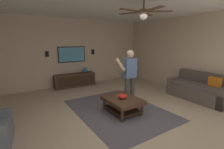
% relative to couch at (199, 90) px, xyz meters
% --- Properties ---
extents(ground_plane, '(8.85, 8.85, 0.00)m').
position_rel_couch_xyz_m(ground_plane, '(0.31, 2.87, -0.32)').
color(ground_plane, tan).
extents(wall_back_tv, '(0.10, 6.96, 2.82)m').
position_rel_couch_xyz_m(wall_back_tv, '(4.05, 2.87, 1.09)').
color(wall_back_tv, '#C6B299').
rests_on(wall_back_tv, ground).
extents(wall_side_window, '(7.58, 0.10, 2.82)m').
position_rel_couch_xyz_m(wall_side_window, '(0.31, -0.56, 1.09)').
color(wall_side_window, beige).
rests_on(wall_side_window, ground).
extents(area_rug, '(2.97, 2.17, 0.01)m').
position_rel_couch_xyz_m(area_rug, '(0.74, 2.76, -0.31)').
color(area_rug, '#514C56').
rests_on(area_rug, ground).
extents(couch, '(1.93, 0.94, 0.87)m').
position_rel_couch_xyz_m(couch, '(0.00, 0.00, 0.00)').
color(couch, '#564C47').
rests_on(couch, ground).
extents(coffee_table, '(1.00, 0.80, 0.40)m').
position_rel_couch_xyz_m(coffee_table, '(0.54, 2.76, -0.02)').
color(coffee_table, '#422B1C').
rests_on(coffee_table, ground).
extents(media_console, '(0.45, 1.70, 0.55)m').
position_rel_couch_xyz_m(media_console, '(3.72, 2.91, -0.04)').
color(media_console, '#422B1C').
rests_on(media_console, ground).
extents(tv, '(0.05, 1.16, 0.65)m').
position_rel_couch_xyz_m(tv, '(3.96, 2.91, 1.03)').
color(tv, black).
extents(person_standing, '(0.56, 0.57, 1.64)m').
position_rel_couch_xyz_m(person_standing, '(0.97, 2.18, 0.61)').
color(person_standing, '#3F3F3F').
rests_on(person_standing, ground).
extents(potted_plant_tall, '(0.38, 0.43, 0.71)m').
position_rel_couch_xyz_m(potted_plant_tall, '(3.56, -0.09, 0.14)').
color(potted_plant_tall, '#4C4C51').
rests_on(potted_plant_tall, ground).
extents(bowl, '(0.26, 0.26, 0.11)m').
position_rel_couch_xyz_m(bowl, '(0.55, 2.75, 0.14)').
color(bowl, red).
rests_on(bowl, coffee_table).
extents(remote_white, '(0.16, 0.07, 0.02)m').
position_rel_couch_xyz_m(remote_white, '(0.56, 2.79, 0.09)').
color(remote_white, white).
rests_on(remote_white, coffee_table).
extents(remote_black, '(0.11, 0.15, 0.02)m').
position_rel_couch_xyz_m(remote_black, '(0.49, 2.78, 0.09)').
color(remote_black, black).
rests_on(remote_black, coffee_table).
extents(remote_grey, '(0.15, 0.12, 0.02)m').
position_rel_couch_xyz_m(remote_grey, '(0.78, 2.59, 0.09)').
color(remote_grey, slate).
rests_on(remote_grey, coffee_table).
extents(book, '(0.26, 0.27, 0.04)m').
position_rel_couch_xyz_m(book, '(0.64, 2.73, 0.10)').
color(book, gold).
rests_on(book, coffee_table).
extents(vase_round, '(0.22, 0.22, 0.22)m').
position_rel_couch_xyz_m(vase_round, '(3.71, 2.44, 0.34)').
color(vase_round, teal).
rests_on(vase_round, media_console).
extents(wall_speaker_left, '(0.06, 0.12, 0.22)m').
position_rel_couch_xyz_m(wall_speaker_left, '(3.97, 1.91, 1.10)').
color(wall_speaker_left, black).
extents(wall_speaker_right, '(0.06, 0.12, 0.22)m').
position_rel_couch_xyz_m(wall_speaker_right, '(3.97, 3.90, 1.08)').
color(wall_speaker_right, black).
extents(ceiling_fan, '(1.18, 1.15, 0.46)m').
position_rel_couch_xyz_m(ceiling_fan, '(0.01, 2.61, 2.18)').
color(ceiling_fan, '#4C3828').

